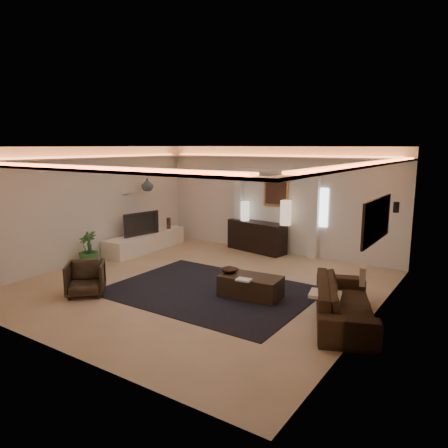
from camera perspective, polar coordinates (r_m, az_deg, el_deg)
The scene contains 33 objects.
floor at distance 9.14m, azimuth -3.16°, elevation -8.18°, with size 7.00×7.00×0.00m, color tan.
ceiling at distance 8.66m, azimuth -3.36°, elevation 10.32°, with size 7.00×7.00×0.00m, color white.
wall_back at distance 11.74m, azimuth 7.06°, elevation 3.21°, with size 7.00×7.00×0.00m, color silver.
wall_front at distance 6.40m, azimuth -22.44°, elevation -3.64°, with size 7.00×7.00×0.00m, color silver.
wall_left at distance 11.22m, azimuth -17.72°, elevation 2.45°, with size 7.00×7.00×0.00m, color silver.
wall_right at distance 7.28m, azimuth 19.38°, elevation -1.80°, with size 7.00×7.00×0.00m, color silver.
cove_soffit at distance 8.67m, azimuth -3.34°, elevation 8.47°, with size 7.00×7.00×0.04m, color silver.
daylight_slit at distance 11.20m, azimuth 13.18°, elevation 2.15°, with size 0.25×0.03×1.00m, color white.
area_rug at distance 8.76m, azimuth -1.83°, elevation -8.96°, with size 4.00×3.00×0.01m, color black.
pilaster_left at distance 12.26m, azimuth 2.00°, elevation 1.94°, with size 0.22×0.20×2.20m, color silver.
pilaster_right at distance 11.24m, azimuth 12.03°, elevation 0.93°, with size 0.22×0.20×2.20m, color silver.
alcove_header at distance 11.58m, azimuth 6.92°, elevation 7.09°, with size 2.52×0.20×0.12m, color silver.
painting_frame at distance 11.69m, azimuth 7.01°, elevation 4.17°, with size 0.74×0.04×0.74m, color tan.
painting_canvas at distance 11.67m, azimuth 6.96°, elevation 4.16°, with size 0.62×0.02×0.62m, color #4C2D1E.
art_panel_frame at distance 7.53m, azimuth 19.85°, elevation 0.50°, with size 0.04×1.64×0.74m, color black.
art_panel_gold at distance 7.53m, azimuth 19.67°, elevation 0.52°, with size 0.02×1.50×0.62m, color tan.
wall_sconce at distance 9.38m, azimuth 22.14°, elevation 2.10°, with size 0.12×0.12×0.22m, color black.
wall_niche at distance 12.07m, azimuth -12.41°, elevation 4.20°, with size 0.10×0.55×0.04m, color silver.
console at distance 11.91m, azimuth 4.42°, elevation -1.76°, with size 1.74×0.54×0.87m, color black.
lamp_left at distance 11.98m, azimuth 2.85°, elevation 1.68°, with size 0.24×0.24×0.54m, color white.
lamp_right at distance 11.39m, azimuth 8.29°, elevation 1.13°, with size 0.29×0.29×0.66m, color beige.
media_ledge at distance 12.24m, azimuth -10.49°, elevation -2.41°, with size 0.68×2.73×0.51m, color white.
tv at distance 11.98m, azimuth -11.33°, elevation -0.05°, with size 0.15×1.12×0.64m, color black.
figurine at distance 12.73m, azimuth -7.46°, elevation 0.08°, with size 0.12×0.12×0.33m, color #452D21.
ginger_jar at distance 12.09m, azimuth -10.27°, elevation 5.22°, with size 0.34×0.34×0.35m, color #4A5E6B.
plant at distance 10.91m, azimuth -17.77°, elevation -3.23°, with size 0.48×0.48×0.86m, color #2A5C29.
sofa at distance 7.52m, azimuth 15.91°, elevation -10.07°, with size 0.90×2.30×0.67m, color #443019.
throw_blanket at distance 7.15m, azimuth 13.44°, elevation -9.20°, with size 0.49×0.40×0.05m, color white.
throw_pillow at distance 8.37m, azimuth 18.12°, elevation -6.53°, with size 0.10×0.35×0.35m, color tan.
coffee_table at distance 8.40m, azimuth 3.61°, elevation -8.42°, with size 1.18×0.64×0.44m, color black.
bowl at distance 8.53m, azimuth 0.74°, elevation -6.36°, with size 0.33×0.33×0.08m, color black.
magazine at distance 8.05m, azimuth 2.68°, elevation -7.61°, with size 0.28×0.20×0.03m, color silver.
armchair at distance 8.90m, azimuth -18.11°, elevation -6.98°, with size 0.71×0.73×0.66m, color #312B22.
Camera 1 is at (5.21, -6.92, 2.93)m, focal length 34.01 mm.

